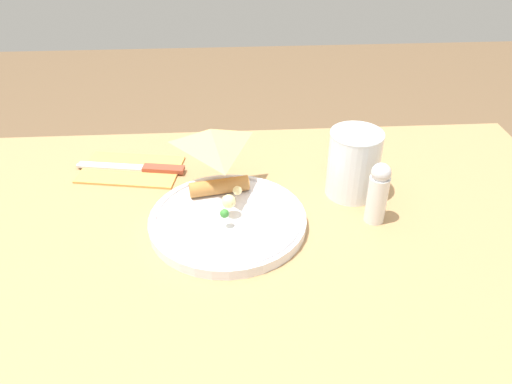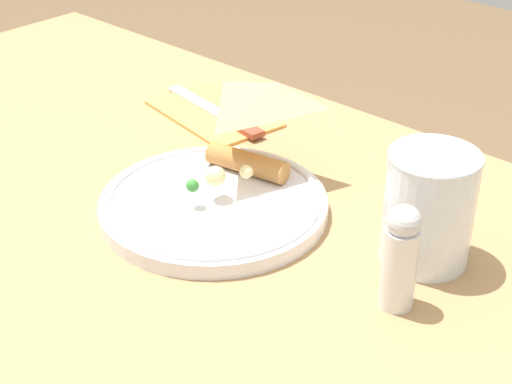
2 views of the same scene
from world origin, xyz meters
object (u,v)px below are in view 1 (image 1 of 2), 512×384
(napkin_folded, at_px, (131,169))
(butter_knife, at_px, (136,167))
(dining_table, at_px, (202,290))
(milk_glass, at_px, (353,166))
(salt_shaker, at_px, (378,193))
(plate_pizza, at_px, (227,217))

(napkin_folded, height_order, butter_knife, butter_knife)
(dining_table, relative_size, milk_glass, 11.02)
(napkin_folded, bearing_deg, salt_shaker, 156.76)
(dining_table, distance_m, milk_glass, 0.31)
(dining_table, height_order, salt_shaker, salt_shaker)
(plate_pizza, distance_m, butter_knife, 0.22)
(dining_table, relative_size, napkin_folded, 6.55)
(napkin_folded, bearing_deg, plate_pizza, 135.55)
(napkin_folded, height_order, salt_shaker, salt_shaker)
(butter_knife, xyz_separation_m, salt_shaker, (-0.38, 0.16, 0.04))
(dining_table, relative_size, salt_shaker, 12.26)
(milk_glass, height_order, butter_knife, milk_glass)
(dining_table, relative_size, plate_pizza, 5.18)
(butter_knife, distance_m, salt_shaker, 0.41)
(plate_pizza, height_order, napkin_folded, plate_pizza)
(butter_knife, bearing_deg, salt_shaker, 166.46)
(plate_pizza, xyz_separation_m, napkin_folded, (0.17, -0.16, -0.01))
(plate_pizza, distance_m, salt_shaker, 0.22)
(dining_table, bearing_deg, milk_glass, -158.05)
(plate_pizza, height_order, milk_glass, milk_glass)
(butter_knife, bearing_deg, dining_table, 130.90)
(dining_table, height_order, plate_pizza, plate_pizza)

